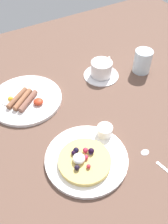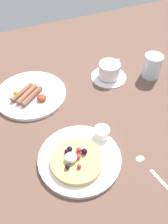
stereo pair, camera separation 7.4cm
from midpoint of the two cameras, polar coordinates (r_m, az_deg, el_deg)
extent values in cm
cube|color=brown|center=(88.95, 1.22, -2.52)|extent=(190.89, 145.02, 3.00)
cylinder|color=white|center=(77.31, 1.75, -10.80)|extent=(25.43, 25.43, 1.34)
cylinder|color=#D4B760|center=(75.13, 1.21, -11.27)|extent=(15.86, 15.86, 1.64)
sphere|color=black|center=(75.10, -1.14, -9.17)|extent=(1.43, 1.43, 1.43)
sphere|color=#C7263F|center=(74.00, 1.55, -10.46)|extent=(1.43, 1.43, 1.43)
sphere|color=black|center=(72.25, -0.82, -12.53)|extent=(1.60, 1.60, 1.60)
sphere|color=#C2263D|center=(75.26, 1.67, -8.85)|extent=(1.66, 1.66, 1.66)
sphere|color=red|center=(72.46, 1.89, -12.51)|extent=(1.30, 1.30, 1.30)
sphere|color=black|center=(74.92, 2.96, -9.17)|extent=(1.84, 1.84, 1.84)
sphere|color=black|center=(75.36, -0.50, -8.65)|extent=(1.75, 1.75, 1.75)
sphere|color=#C42242|center=(73.84, 0.69, -10.55)|extent=(1.55, 1.55, 1.55)
sphere|color=navy|center=(74.99, 2.79, -9.61)|extent=(1.08, 1.08, 1.08)
ellipsoid|color=white|center=(73.42, -0.12, -10.57)|extent=(3.70, 3.70, 2.22)
cylinder|color=white|center=(80.75, 6.76, -4.82)|extent=(5.02, 5.02, 3.38)
cylinder|color=#68290F|center=(80.23, 6.80, -4.52)|extent=(4.12, 4.12, 0.41)
cylinder|color=white|center=(97.57, -9.99, 3.94)|extent=(27.16, 27.16, 1.32)
cylinder|color=brown|center=(94.22, -9.65, 3.52)|extent=(9.87, 8.22, 2.00)
cylinder|color=brown|center=(95.34, -10.79, 3.94)|extent=(9.78, 8.34, 2.00)
cylinder|color=brown|center=(96.51, -11.90, 4.35)|extent=(10.12, 7.82, 2.00)
ellipsoid|color=white|center=(97.50, -13.24, 4.02)|extent=(6.95, 5.91, 0.60)
sphere|color=yellow|center=(97.17, -13.29, 4.24)|extent=(2.00, 2.00, 2.00)
ellipsoid|color=#B1321A|center=(93.02, -7.45, 3.15)|extent=(3.60, 3.60, 1.98)
cylinder|color=white|center=(105.67, 7.69, 7.97)|extent=(14.65, 14.65, 0.79)
cylinder|color=white|center=(103.59, 7.88, 9.44)|extent=(8.79, 8.79, 6.02)
torus|color=white|center=(107.19, 9.58, 10.84)|extent=(4.10, 2.56, 4.17)
cylinder|color=brown|center=(102.45, 7.99, 10.29)|extent=(7.47, 7.47, 0.48)
cube|color=silver|center=(78.48, 20.20, -14.99)|extent=(2.41, 9.38, 0.30)
ellipsoid|color=silver|center=(80.59, 15.40, -10.34)|extent=(2.86, 2.20, 0.60)
cylinder|color=silver|center=(107.76, 17.33, 9.97)|extent=(7.39, 7.39, 9.76)
camera|label=1|loc=(0.04, -87.49, 2.66)|focal=39.83mm
camera|label=2|loc=(0.04, 92.51, -2.66)|focal=39.83mm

